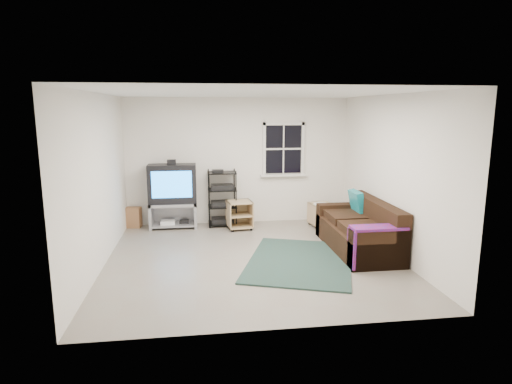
{
  "coord_description": "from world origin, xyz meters",
  "views": [
    {
      "loc": [
        -0.83,
        -6.52,
        2.35
      ],
      "look_at": [
        0.12,
        0.4,
        1.01
      ],
      "focal_mm": 30.0,
      "sensor_mm": 36.0,
      "label": 1
    }
  ],
  "objects": [
    {
      "name": "sofa",
      "position": [
        1.87,
        0.17,
        0.33
      ],
      "size": [
        0.89,
        2.02,
        0.92
      ],
      "color": "black",
      "rests_on": "ground"
    },
    {
      "name": "side_table_right",
      "position": [
        1.64,
        1.79,
        0.27
      ],
      "size": [
        0.49,
        0.49,
        0.49
      ],
      "rotation": [
        0.0,
        0.0,
        0.15
      ],
      "color": "tan",
      "rests_on": "ground"
    },
    {
      "name": "shag_rug",
      "position": [
        0.72,
        -0.27,
        0.01
      ],
      "size": [
        2.17,
        2.54,
        0.03
      ],
      "primitive_type": "cube",
      "rotation": [
        0.0,
        0.0,
        -0.33
      ],
      "color": "#312416",
      "rests_on": "ground"
    },
    {
      "name": "room",
      "position": [
        0.95,
        2.27,
        1.48
      ],
      "size": [
        4.6,
        4.62,
        4.6
      ],
      "color": "gray",
      "rests_on": "ground"
    },
    {
      "name": "paper_bag",
      "position": [
        -2.15,
        2.15,
        0.21
      ],
      "size": [
        0.32,
        0.24,
        0.42
      ],
      "primitive_type": "cube",
      "rotation": [
        0.0,
        0.0,
        -0.21
      ],
      "color": "#976B44",
      "rests_on": "ground"
    },
    {
      "name": "av_rack",
      "position": [
        -0.36,
        2.07,
        0.5
      ],
      "size": [
        0.58,
        0.42,
        1.15
      ],
      "color": "black",
      "rests_on": "ground"
    },
    {
      "name": "tv_unit",
      "position": [
        -1.35,
        2.04,
        0.76
      ],
      "size": [
        0.94,
        0.47,
        1.39
      ],
      "color": "#96969D",
      "rests_on": "ground"
    },
    {
      "name": "side_table_left",
      "position": [
        -0.04,
        1.81,
        0.3
      ],
      "size": [
        0.53,
        0.53,
        0.56
      ],
      "rotation": [
        0.0,
        0.0,
        0.13
      ],
      "color": "tan",
      "rests_on": "ground"
    }
  ]
}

